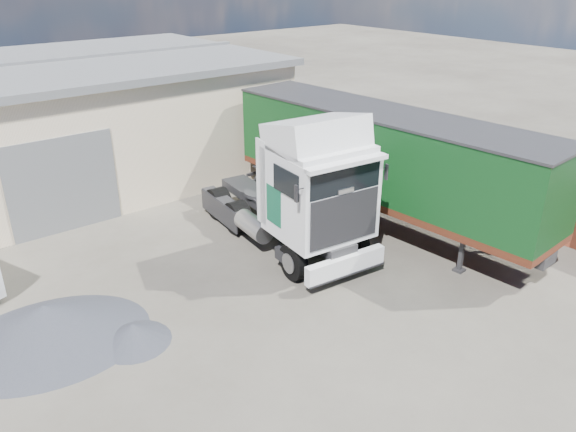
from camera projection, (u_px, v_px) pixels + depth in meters
ground at (272, 333)px, 15.36m from camera, size 120.00×120.00×0.00m
brick_boundary_wall at (392, 154)px, 25.66m from camera, size 0.35×26.00×2.50m
tractor_unit at (302, 195)px, 18.78m from camera, size 3.69×7.91×5.10m
box_trailer at (381, 157)px, 20.82m from camera, size 3.68×13.38×4.40m
gravel_heap at (43, 325)px, 14.84m from camera, size 6.32×6.21×1.11m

